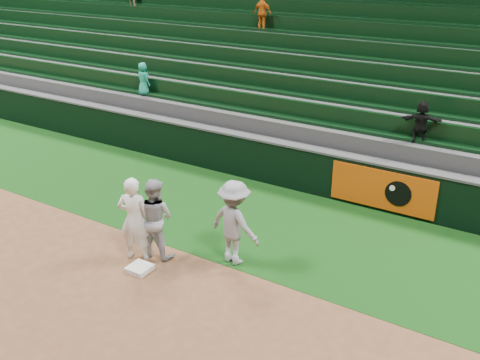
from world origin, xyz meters
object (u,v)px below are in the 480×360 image
Objects in this scene: first_baseman at (134,219)px; base_coach at (234,223)px; baserunner at (155,218)px; first_base at (140,268)px.

base_coach is (1.82, 0.96, -0.01)m from first_baseman.
first_baseman reaches higher than baserunner.
first_baseman is (-0.36, 0.34, 0.87)m from first_base.
base_coach is at bearing -176.24° from first_baseman.
first_baseman is at bearing 48.23° from baserunner.
first_base is 0.24× the size of first_baseman.
baserunner is (0.26, 0.34, -0.05)m from first_baseman.
baserunner reaches higher than first_base.
first_baseman reaches higher than first_base.
base_coach is at bearing -162.64° from baserunner.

